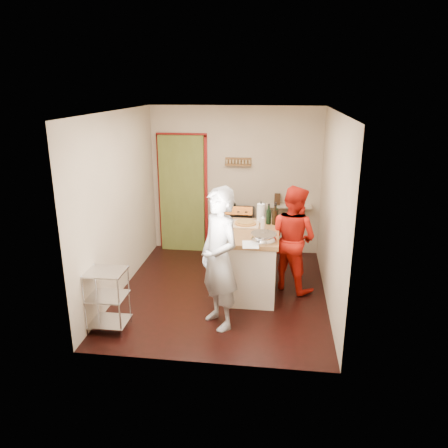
% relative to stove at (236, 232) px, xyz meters
% --- Properties ---
extents(floor, '(3.50, 3.50, 0.00)m').
position_rel_stove_xyz_m(floor, '(-0.05, -1.42, -0.45)').
color(floor, black).
rests_on(floor, ground).
extents(back_wall, '(3.00, 0.44, 2.60)m').
position_rel_stove_xyz_m(back_wall, '(-0.69, 0.36, 0.68)').
color(back_wall, tan).
rests_on(back_wall, ground).
extents(left_wall, '(0.04, 3.50, 2.60)m').
position_rel_stove_xyz_m(left_wall, '(-1.55, -1.42, 0.85)').
color(left_wall, tan).
rests_on(left_wall, ground).
extents(right_wall, '(0.04, 3.50, 2.60)m').
position_rel_stove_xyz_m(right_wall, '(1.45, -1.42, 0.85)').
color(right_wall, tan).
rests_on(right_wall, ground).
extents(ceiling, '(3.00, 3.50, 0.02)m').
position_rel_stove_xyz_m(ceiling, '(-0.05, -1.42, 2.16)').
color(ceiling, white).
rests_on(ceiling, back_wall).
extents(stove, '(0.60, 0.63, 1.00)m').
position_rel_stove_xyz_m(stove, '(0.00, 0.00, 0.00)').
color(stove, black).
rests_on(stove, ground).
extents(wire_shelving, '(0.48, 0.40, 0.80)m').
position_rel_stove_xyz_m(wire_shelving, '(-1.33, -2.62, -0.01)').
color(wire_shelving, silver).
rests_on(wire_shelving, ground).
extents(island, '(0.73, 1.35, 1.25)m').
position_rel_stove_xyz_m(island, '(0.39, -1.32, 0.04)').
color(island, beige).
rests_on(island, ground).
extents(person_stripe, '(0.75, 0.78, 1.80)m').
position_rel_stove_xyz_m(person_stripe, '(0.03, -2.34, 0.45)').
color(person_stripe, '#AFAFB4').
rests_on(person_stripe, ground).
extents(person_red, '(0.97, 0.93, 1.58)m').
position_rel_stove_xyz_m(person_red, '(0.95, -1.14, 0.34)').
color(person_red, '#AE160B').
rests_on(person_red, ground).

